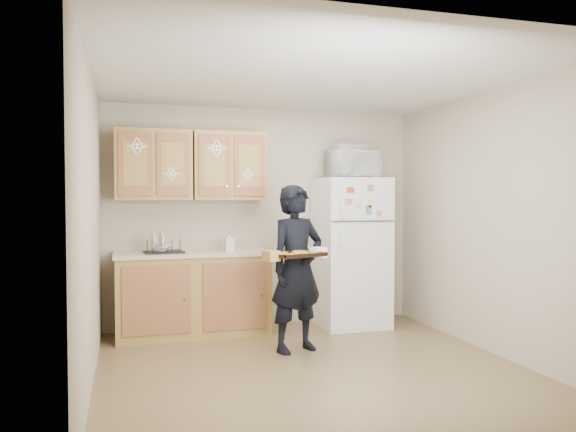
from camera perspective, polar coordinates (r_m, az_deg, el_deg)
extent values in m
plane|color=brown|center=(5.03, 2.46, -15.22)|extent=(3.60, 3.60, 0.00)
plane|color=silver|center=(4.91, 2.51, 13.87)|extent=(3.60, 3.60, 0.00)
cube|color=#B4A892|center=(6.54, -2.54, -0.10)|extent=(3.60, 0.04, 2.50)
cube|color=#B4A892|center=(3.16, 12.94, -2.40)|extent=(3.60, 0.04, 2.50)
cube|color=#B4A892|center=(4.57, -19.44, -1.12)|extent=(0.04, 3.60, 2.50)
cube|color=#B4A892|center=(5.65, 20.07, -0.55)|extent=(0.04, 3.60, 2.50)
cube|color=white|center=(6.51, 6.41, -3.65)|extent=(0.75, 0.70, 1.70)
cube|color=olive|center=(6.17, -9.60, -7.92)|extent=(1.60, 0.60, 0.86)
cube|color=beige|center=(6.11, -9.62, -3.76)|extent=(1.64, 0.64, 0.04)
cube|color=olive|center=(6.19, -13.51, 5.05)|extent=(0.80, 0.33, 0.75)
cube|color=olive|center=(6.28, -5.99, 5.05)|extent=(0.80, 0.33, 0.75)
cube|color=gold|center=(7.04, 9.55, -8.92)|extent=(0.20, 0.07, 0.32)
imported|color=black|center=(5.41, 0.91, -5.34)|extent=(0.68, 0.55, 1.60)
cube|color=black|center=(5.09, 0.76, -3.98)|extent=(0.56, 0.48, 0.04)
cylinder|color=#FF9E20|center=(4.96, 0.28, -3.94)|extent=(0.16, 0.16, 0.02)
cylinder|color=#FF9E20|center=(5.09, 2.29, -3.78)|extent=(0.16, 0.16, 0.02)
cylinder|color=#FF9E20|center=(5.09, -0.76, -3.79)|extent=(0.16, 0.16, 0.02)
cylinder|color=#FF9E20|center=(5.22, 1.23, -3.64)|extent=(0.16, 0.16, 0.02)
imported|color=white|center=(6.45, 6.63, 5.23)|extent=(0.62, 0.48, 0.31)
cube|color=silver|center=(6.48, 6.32, 6.90)|extent=(0.35, 0.26, 0.07)
cube|color=black|center=(6.00, -12.49, -2.96)|extent=(0.42, 0.34, 0.15)
imported|color=silver|center=(6.00, -12.84, -3.26)|extent=(0.26, 0.26, 0.05)
imported|color=white|center=(6.09, -5.99, -2.58)|extent=(0.10, 0.10, 0.21)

